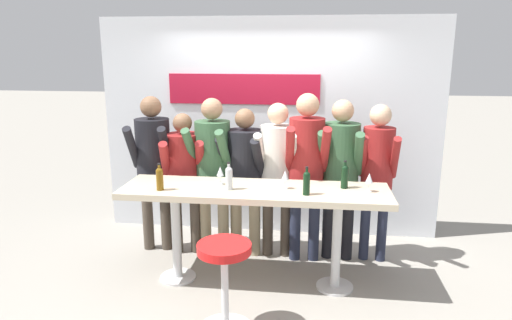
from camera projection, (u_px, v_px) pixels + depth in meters
The scene contains 19 objects.
ground_plane at pixel (255, 283), 4.55m from camera, with size 40.00×40.00×0.00m, color gray.
back_wall at pixel (269, 128), 5.61m from camera, with size 4.14×0.12×2.65m.
tasting_table at pixel (255, 202), 4.35m from camera, with size 2.54×0.68×0.99m.
bar_stool at pixel (225, 273), 3.65m from camera, with size 0.46×0.46×0.77m.
person_far_left at pixel (153, 157), 5.07m from camera, with size 0.49×0.59×1.78m.
person_left at pixel (184, 169), 5.02m from camera, with size 0.53×0.61×1.60m.
person_center_left at pixel (213, 160), 4.96m from camera, with size 0.50×0.60×1.77m.
person_center at pixel (245, 167), 4.97m from camera, with size 0.51×0.59×1.66m.
person_center_right at pixel (277, 164), 4.92m from camera, with size 0.44×0.55×1.72m.
person_right at pixel (306, 159), 4.79m from camera, with size 0.47×0.59×1.83m.
person_far_right at pixel (341, 163), 4.84m from camera, with size 0.49×0.59×1.76m.
person_rightmost at pixel (377, 165), 4.80m from camera, with size 0.43×0.55×1.72m.
wine_bottle_0 at pixel (345, 175), 4.29m from camera, with size 0.07×0.07×0.27m.
wine_bottle_1 at pixel (229, 177), 4.25m from camera, with size 0.07×0.07×0.26m.
wine_bottle_2 at pixel (307, 182), 4.10m from camera, with size 0.06×0.06×0.26m.
wine_bottle_3 at pixel (160, 178), 4.23m from camera, with size 0.07×0.07×0.26m.
wine_glass_0 at pixel (369, 179), 4.18m from camera, with size 0.07×0.07×0.18m.
wine_glass_1 at pixel (220, 172), 4.41m from camera, with size 0.07×0.07×0.18m.
wine_glass_2 at pixel (285, 176), 4.27m from camera, with size 0.07×0.07×0.18m.
Camera 1 is at (0.52, -4.10, 2.27)m, focal length 32.00 mm.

